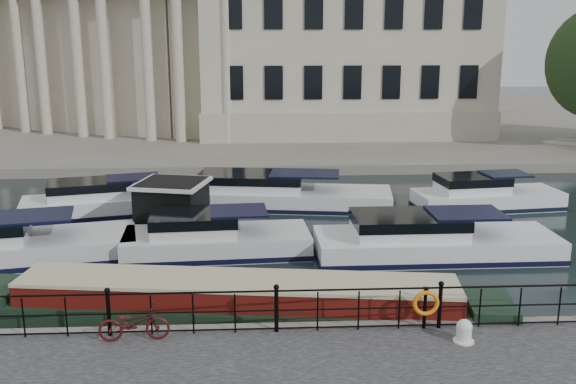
% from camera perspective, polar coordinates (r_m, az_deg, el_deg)
% --- Properties ---
extents(ground_plane, '(160.00, 160.00, 0.00)m').
position_cam_1_polar(ground_plane, '(18.23, -1.27, -10.73)').
color(ground_plane, black).
rests_on(ground_plane, ground).
extents(far_bank, '(120.00, 42.00, 0.55)m').
position_cam_1_polar(far_bank, '(56.06, -2.48, 6.26)').
color(far_bank, '#6B665B').
rests_on(far_bank, ground_plane).
extents(railing, '(24.14, 0.14, 1.22)m').
position_cam_1_polar(railing, '(15.68, -1.04, -10.14)').
color(railing, black).
rests_on(railing, near_quay).
extents(civic_building, '(53.55, 31.84, 16.85)m').
position_cam_1_polar(civic_building, '(51.30, -3.66, 13.13)').
color(civic_building, '#ADA38C').
rests_on(civic_building, far_bank).
extents(bicycle, '(1.68, 0.68, 0.87)m').
position_cam_1_polar(bicycle, '(15.77, -13.53, -11.27)').
color(bicycle, '#450C0D').
rests_on(bicycle, near_quay).
extents(mooring_bollard, '(0.49, 0.49, 0.56)m').
position_cam_1_polar(mooring_bollard, '(15.90, 15.38, -11.85)').
color(mooring_bollard, silver).
rests_on(mooring_bollard, near_quay).
extents(life_ring_post, '(0.65, 0.18, 1.07)m').
position_cam_1_polar(life_ring_post, '(16.14, 12.15, -9.69)').
color(life_ring_post, black).
rests_on(life_ring_post, near_quay).
extents(narrowboat, '(14.94, 3.88, 1.54)m').
position_cam_1_polar(narrowboat, '(17.73, -4.53, -10.21)').
color(narrowboat, black).
rests_on(narrowboat, ground_plane).
extents(harbour_hut, '(4.02, 3.59, 2.23)m').
position_cam_1_polar(harbour_hut, '(25.18, -10.21, -1.68)').
color(harbour_hut, '#6B665B').
rests_on(harbour_hut, ground_plane).
extents(cabin_cruisers, '(27.29, 11.23, 1.99)m').
position_cam_1_polar(cabin_cruisers, '(25.42, -3.76, -2.71)').
color(cabin_cruisers, silver).
rests_on(cabin_cruisers, ground_plane).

